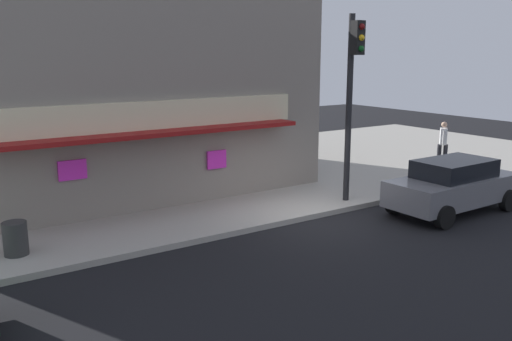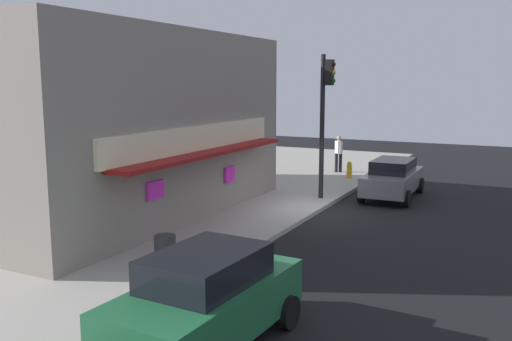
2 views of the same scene
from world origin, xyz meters
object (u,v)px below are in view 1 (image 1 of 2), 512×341
trash_can (15,238)px  pedestrian (443,143)px  traffic_light (352,84)px  fire_hydrant (439,167)px  parked_car_grey (453,185)px

trash_can → pedestrian: size_ratio=0.42×
traffic_light → fire_hydrant: (4.83, 0.46, -3.11)m
trash_can → parked_car_grey: (11.23, -2.97, 0.28)m
fire_hydrant → parked_car_grey: 3.90m
traffic_light → trash_can: traffic_light is taller
fire_hydrant → parked_car_grey: size_ratio=0.19×
traffic_light → trash_can: (-9.24, 0.77, -3.11)m
traffic_light → pedestrian: 6.92m
trash_can → pedestrian: 15.55m
traffic_light → pedestrian: traffic_light is taller
fire_hydrant → pedestrian: 1.88m
trash_can → fire_hydrant: bearing=-1.3°
fire_hydrant → parked_car_grey: bearing=-136.8°
traffic_light → fire_hydrant: bearing=5.4°
fire_hydrant → trash_can: (-14.07, 0.31, -0.00)m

